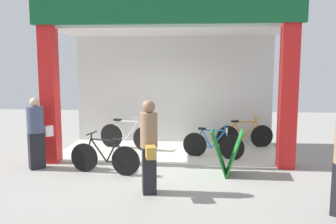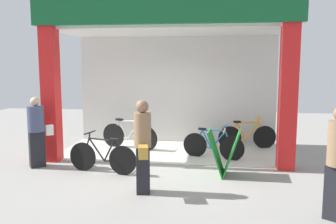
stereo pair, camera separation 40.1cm
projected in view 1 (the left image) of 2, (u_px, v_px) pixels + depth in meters
name	position (u px, v px, depth m)	size (l,w,h in m)	color
ground_plane	(166.00, 165.00, 8.34)	(19.56, 19.56, 0.00)	gray
shop_facade	(170.00, 73.00, 9.45)	(5.98, 2.86, 3.84)	beige
bicycle_inside_0	(127.00, 136.00, 9.79)	(1.64, 0.61, 0.94)	black
bicycle_inside_1	(213.00, 145.00, 8.86)	(1.50, 0.53, 0.85)	black
bicycle_inside_2	(245.00, 135.00, 9.96)	(1.59, 0.47, 0.89)	black
bicycle_parked_0	(105.00, 158.00, 7.60)	(1.57, 0.46, 0.88)	black
sandwich_board_sign	(227.00, 153.00, 7.50)	(0.71, 0.64, 0.97)	#197226
pedestrian_0	(149.00, 146.00, 6.37)	(0.37, 0.63, 1.69)	black
pedestrian_1	(36.00, 132.00, 7.93)	(0.58, 0.52, 1.59)	black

